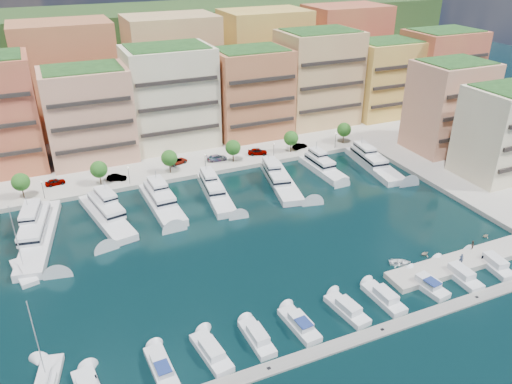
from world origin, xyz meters
TOP-DOWN VIEW (x-y plane):
  - ground at (0.00, 0.00)m, footprint 400.00×400.00m
  - north_quay at (0.00, 62.00)m, footprint 220.00×64.00m
  - hillside at (0.00, 110.00)m, footprint 240.00×40.00m
  - south_pontoon at (-3.00, -30.00)m, footprint 72.00×2.20m
  - finger_pier at (30.00, -22.00)m, footprint 32.00×5.00m
  - apartment_2 at (-23.00, 49.99)m, footprint 20.00×15.50m
  - apartment_3 at (-2.00, 51.99)m, footprint 22.00×16.50m
  - apartment_4 at (20.00, 49.99)m, footprint 20.00×15.50m
  - apartment_5 at (42.00, 51.99)m, footprint 22.00×16.50m
  - apartment_6 at (64.00, 49.99)m, footprint 20.00×15.50m
  - apartment_7 at (84.00, 47.99)m, footprint 22.00×16.50m
  - apartment_east_a at (62.00, 19.99)m, footprint 18.00×14.50m
  - apartment_east_b at (62.00, 1.99)m, footprint 18.00×14.50m
  - backblock_1 at (-25.00, 74.00)m, footprint 26.00×18.00m
  - backblock_2 at (5.00, 74.00)m, footprint 26.00×18.00m
  - backblock_3 at (35.00, 74.00)m, footprint 26.00×18.00m
  - backblock_4 at (65.00, 74.00)m, footprint 26.00×18.00m
  - tree_0 at (-40.00, 33.50)m, footprint 3.80×3.80m
  - tree_1 at (-24.00, 33.50)m, footprint 3.80×3.80m
  - tree_2 at (-8.00, 33.50)m, footprint 3.80×3.80m
  - tree_3 at (8.00, 33.50)m, footprint 3.80×3.80m
  - tree_4 at (24.00, 33.50)m, footprint 3.80×3.80m
  - tree_5 at (40.00, 33.50)m, footprint 3.80×3.80m
  - lamppost_0 at (-36.00, 31.20)m, footprint 0.30×0.30m
  - lamppost_1 at (-18.00, 31.20)m, footprint 0.30×0.30m
  - lamppost_2 at (0.00, 31.20)m, footprint 0.30×0.30m
  - lamppost_3 at (18.00, 31.20)m, footprint 0.30×0.30m
  - lamppost_4 at (36.00, 31.20)m, footprint 0.30×0.30m
  - yacht_0 at (-37.86, 17.03)m, footprint 9.58×26.58m
  - yacht_1 at (-25.14, 19.13)m, footprint 8.72×21.93m
  - yacht_2 at (-13.64, 20.05)m, footprint 5.79×19.72m
  - yacht_3 at (-1.72, 19.91)m, footprint 6.27×20.17m
  - yacht_4 at (13.84, 19.28)m, footprint 8.91×21.66m
  - yacht_5 at (26.29, 21.71)m, footprint 4.77×16.04m
  - yacht_6 at (39.20, 19.04)m, footprint 7.56×22.19m
  - cruiser_1 at (-24.87, -24.61)m, footprint 3.02×8.38m
  - cruiser_2 at (-18.03, -24.59)m, footprint 3.80×8.68m
  - cruiser_3 at (-11.27, -24.58)m, footprint 2.76×7.84m
  - cruiser_4 at (-4.57, -24.61)m, footprint 3.30×8.23m
  - cruiser_5 at (3.57, -24.59)m, footprint 3.70×8.30m
  - cruiser_6 at (10.30, -24.59)m, footprint 3.12×8.24m
  - cruiser_7 at (18.60, -24.60)m, footprint 3.68×8.18m
  - cruiser_8 at (25.45, -24.60)m, footprint 2.85×9.01m
  - cruiser_9 at (32.97, -24.60)m, footprint 3.71×8.96m
  - sailboat_2 at (-40.80, 5.63)m, footprint 4.51×9.09m
  - sailboat_0 at (-38.59, -20.53)m, footprint 4.66×8.49m
  - tender_0 at (18.93, -17.59)m, footprint 4.51×3.96m
  - tender_3 at (39.36, -17.00)m, footprint 1.40×1.21m
  - tender_1 at (24.66, -17.21)m, footprint 1.83×1.63m
  - car_0 at (-33.39, 37.46)m, footprint 4.49×2.17m
  - car_1 at (-20.34, 34.30)m, footprint 4.59×3.04m
  - car_2 at (-4.96, 37.85)m, footprint 5.48×3.73m
  - car_3 at (4.48, 35.79)m, footprint 5.25×2.37m
  - car_4 at (15.38, 35.26)m, footprint 5.35×3.66m
  - car_5 at (27.29, 34.63)m, footprint 4.28×2.17m
  - person_0 at (27.53, -22.65)m, footprint 0.80×0.83m
  - person_1 at (32.62, -20.00)m, footprint 0.96×0.86m

SIDE VIEW (x-z plane):
  - ground at x=0.00m, z-range 0.00..0.00m
  - north_quay at x=0.00m, z-range -1.00..1.00m
  - hillside at x=0.00m, z-range -29.00..29.00m
  - south_pontoon at x=-3.00m, z-range -0.17..0.17m
  - finger_pier at x=30.00m, z-range -1.00..1.00m
  - sailboat_2 at x=-40.80m, z-range -6.29..6.91m
  - sailboat_0 at x=-38.59m, z-range -6.28..6.92m
  - tender_3 at x=39.36m, z-range 0.00..0.73m
  - tender_0 at x=18.93m, z-range 0.00..0.78m
  - tender_1 at x=24.66m, z-range 0.00..0.89m
  - cruiser_8 at x=25.45m, z-range -0.73..1.82m
  - cruiser_9 at x=32.97m, z-range -0.73..1.82m
  - cruiser_2 at x=-18.03m, z-range -0.73..1.82m
  - cruiser_6 at x=10.30m, z-range -0.73..1.82m
  - cruiser_5 at x=3.57m, z-range -0.73..1.82m
  - cruiser_3 at x=-11.27m, z-range -0.73..1.82m
  - cruiser_1 at x=-24.87m, z-range -0.76..1.90m
  - cruiser_4 at x=-4.57m, z-range -0.76..1.90m
  - cruiser_7 at x=18.60m, z-range -0.76..1.90m
  - yacht_4 at x=13.84m, z-range -2.56..4.74m
  - yacht_1 at x=-25.14m, z-range -2.56..4.74m
  - yacht_0 at x=-37.86m, z-range -2.44..4.86m
  - yacht_6 at x=39.20m, z-range -2.44..4.86m
  - yacht_2 at x=-13.64m, z-range -2.44..4.86m
  - yacht_3 at x=-1.72m, z-range -2.44..4.86m
  - yacht_5 at x=26.29m, z-range -2.44..4.86m
  - car_5 at x=27.29m, z-range 1.00..2.34m
  - car_2 at x=-4.96m, z-range 1.00..2.39m
  - car_1 at x=-20.34m, z-range 1.00..2.43m
  - car_0 at x=-33.39m, z-range 1.00..2.48m
  - car_3 at x=4.48m, z-range 1.00..2.49m
  - person_1 at x=32.62m, z-range 1.00..2.63m
  - car_4 at x=15.38m, z-range 1.00..2.69m
  - person_0 at x=27.53m, z-range 1.00..2.91m
  - lamppost_0 at x=-36.00m, z-range 1.73..5.93m
  - lamppost_1 at x=-18.00m, z-range 1.73..5.93m
  - lamppost_2 at x=0.00m, z-range 1.73..5.93m
  - lamppost_3 at x=18.00m, z-range 1.73..5.93m
  - lamppost_4 at x=36.00m, z-range 1.73..5.93m
  - tree_0 at x=-40.00m, z-range 1.92..7.57m
  - tree_1 at x=-24.00m, z-range 1.92..7.57m
  - tree_2 at x=-8.00m, z-range 1.92..7.57m
  - tree_3 at x=8.00m, z-range 1.92..7.57m
  - tree_4 at x=24.00m, z-range 1.92..7.57m
  - tree_5 at x=40.00m, z-range 1.92..7.57m
  - apartment_east_b at x=62.00m, z-range 0.91..21.71m
  - apartment_east_a at x=62.00m, z-range 0.91..23.71m
  - apartment_2 at x=-23.00m, z-range 0.91..23.71m
  - apartment_6 at x=64.00m, z-range 0.91..23.71m
  - apartment_4 at x=20.00m, z-range 0.91..24.71m
  - apartment_7 at x=84.00m, z-range 0.91..25.71m
  - apartment_3 at x=-2.00m, z-range 0.91..26.71m
  - apartment_5 at x=42.00m, z-range 0.91..27.71m
  - backblock_1 at x=-25.00m, z-range 1.00..31.00m
  - backblock_2 at x=5.00m, z-range 1.00..31.00m
  - backblock_3 at x=35.00m, z-range 1.00..31.00m
  - backblock_4 at x=65.00m, z-range 1.00..31.00m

